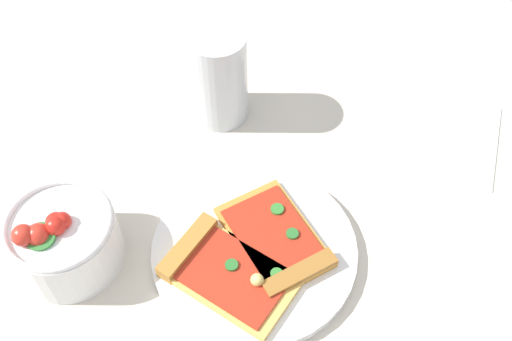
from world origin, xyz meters
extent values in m
plane|color=beige|center=(0.00, 0.00, 0.00)|extent=(2.40, 2.40, 0.00)
cylinder|color=white|center=(-0.02, -0.04, 0.01)|extent=(0.24, 0.24, 0.01)
cube|color=gold|center=(-0.04, -0.02, 0.02)|extent=(0.16, 0.15, 0.01)
cube|color=#A36B2D|center=(0.01, 0.01, 0.02)|extent=(0.06, 0.08, 0.01)
cube|color=#B22D19|center=(-0.04, -0.02, 0.02)|extent=(0.14, 0.13, 0.00)
cylinder|color=#388433|center=(-0.07, -0.02, 0.03)|extent=(0.02, 0.02, 0.00)
cylinder|color=#2D722D|center=(-0.04, 0.00, 0.03)|extent=(0.01, 0.01, 0.00)
cube|color=#E5B256|center=(0.02, -0.07, 0.02)|extent=(0.15, 0.17, 0.01)
cube|color=#B77A33|center=(-0.01, -0.12, 0.02)|extent=(0.09, 0.06, 0.02)
cube|color=#B22D19|center=(0.02, -0.07, 0.02)|extent=(0.13, 0.14, 0.00)
sphere|color=#EAD172|center=(0.02, -0.04, 0.03)|extent=(0.01, 0.01, 0.01)
cylinder|color=#388433|center=(0.01, -0.02, 0.03)|extent=(0.01, 0.01, 0.00)
cylinder|color=#2D722D|center=(0.01, -0.07, 0.03)|extent=(0.01, 0.01, 0.00)
cylinder|color=white|center=(-0.01, -0.25, 0.03)|extent=(0.12, 0.12, 0.07)
torus|color=white|center=(-0.01, -0.25, 0.07)|extent=(0.12, 0.12, 0.01)
sphere|color=red|center=(0.01, -0.28, 0.08)|extent=(0.02, 0.02, 0.02)
sphere|color=red|center=(0.00, -0.25, 0.08)|extent=(0.02, 0.02, 0.02)
sphere|color=red|center=(-0.01, -0.25, 0.07)|extent=(0.02, 0.02, 0.02)
sphere|color=red|center=(-0.01, -0.25, 0.07)|extent=(0.02, 0.02, 0.02)
sphere|color=red|center=(0.01, -0.27, 0.07)|extent=(0.03, 0.03, 0.03)
cylinder|color=#2D722D|center=(0.01, -0.26, 0.07)|extent=(0.04, 0.04, 0.01)
cylinder|color=silver|center=(-0.24, -0.10, 0.07)|extent=(0.07, 0.07, 0.13)
cylinder|color=black|center=(-0.24, -0.10, 0.06)|extent=(0.07, 0.07, 0.12)
cube|color=white|center=(-0.22, 0.21, 0.00)|extent=(0.17, 0.15, 0.00)
camera|label=1|loc=(0.33, -0.02, 0.62)|focal=42.82mm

